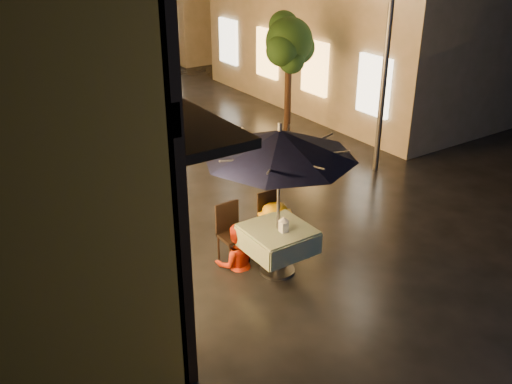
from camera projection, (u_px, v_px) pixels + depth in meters
ground at (331, 247)px, 9.69m from camera, size 90.00×90.00×0.00m
street_tree at (289, 44)px, 13.25m from camera, size 1.43×1.20×3.15m
streetlamp_near at (388, 36)px, 11.45m from camera, size 0.36×0.36×4.23m
cafe_table at (278, 239)px, 8.77m from camera, size 0.99×0.99×0.78m
patio_umbrella at (279, 144)px, 8.10m from camera, size 2.28×2.28×2.46m
cafe_chair_left at (231, 229)px, 9.15m from camera, size 0.42×0.42×0.97m
cafe_chair_right at (271, 216)px, 9.55m from camera, size 0.42×0.42×0.97m
table_lantern at (284, 224)px, 8.52m from camera, size 0.16×0.16×0.25m
person_orange at (235, 226)px, 8.89m from camera, size 0.82×0.73×1.41m
person_yellow at (276, 205)px, 9.32m from camera, size 1.07×0.63×1.63m
bicycle_0 at (112, 173)px, 11.43m from camera, size 1.75×0.78×0.89m
bicycle_1 at (81, 161)px, 11.88m from camera, size 1.70×1.01×0.99m
bicycle_2 at (83, 151)px, 12.59m from camera, size 1.64×0.70×0.84m
bicycle_3 at (70, 142)px, 12.97m from camera, size 1.54×0.48×0.92m
bicycle_4 at (36, 125)px, 13.93m from camera, size 2.00×1.38×1.00m
bicycle_5 at (51, 113)px, 14.77m from camera, size 1.74×0.65×1.03m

